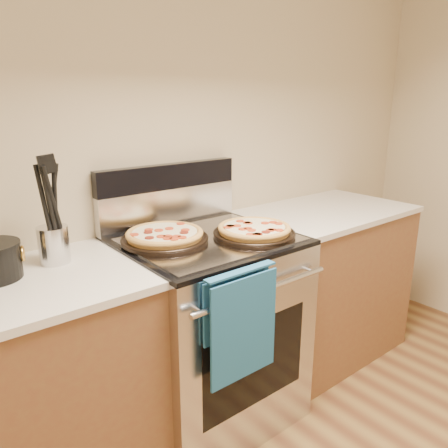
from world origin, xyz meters
TOP-DOWN VIEW (x-y plane):
  - wall_back at (0.00, 2.00)m, footprint 4.00×0.00m
  - range_body at (0.00, 1.65)m, footprint 0.76×0.68m
  - oven_window at (0.00, 1.31)m, footprint 0.56×0.01m
  - cooktop at (0.00, 1.65)m, footprint 0.76×0.68m
  - backsplash_lower at (0.00, 1.96)m, footprint 0.76×0.06m
  - backsplash_upper at (0.00, 1.96)m, footprint 0.76×0.06m
  - oven_handle at (0.00, 1.27)m, footprint 0.70×0.03m
  - dish_towel at (-0.12, 1.27)m, footprint 0.32×0.05m
  - foil_sheet at (0.00, 1.62)m, footprint 0.70×0.55m
  - cabinet_left at (-0.88, 1.68)m, footprint 1.00×0.62m
  - cabinet_right at (0.88, 1.68)m, footprint 1.00×0.62m
  - countertop_right at (0.88, 1.68)m, footprint 1.02×0.64m
  - pepperoni_pizza_back at (-0.18, 1.71)m, footprint 0.49×0.49m
  - pepperoni_pizza_front at (0.18, 1.53)m, footprint 0.47×0.47m
  - utensil_crock at (-0.62, 1.80)m, footprint 0.13×0.13m

SIDE VIEW (x-z plane):
  - cabinet_left at x=-0.88m, z-range 0.00..0.88m
  - cabinet_right at x=0.88m, z-range 0.00..0.88m
  - range_body at x=0.00m, z-range 0.00..0.90m
  - oven_window at x=0.00m, z-range 0.25..0.65m
  - dish_towel at x=-0.12m, z-range 0.49..0.91m
  - oven_handle at x=0.00m, z-range 0.79..0.81m
  - countertop_right at x=0.88m, z-range 0.88..0.91m
  - cooktop at x=0.00m, z-range 0.90..0.92m
  - foil_sheet at x=0.00m, z-range 0.92..0.93m
  - pepperoni_pizza_front at x=0.18m, z-range 0.93..0.98m
  - pepperoni_pizza_back at x=-0.18m, z-range 0.93..0.98m
  - utensil_crock at x=-0.62m, z-range 0.91..1.06m
  - backsplash_lower at x=0.00m, z-range 0.92..1.10m
  - backsplash_upper at x=0.00m, z-range 1.10..1.22m
  - wall_back at x=0.00m, z-range -0.65..3.35m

